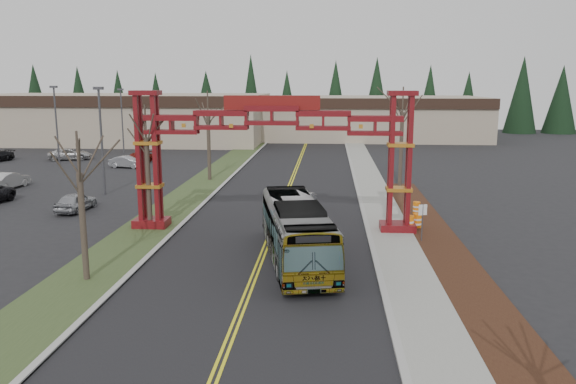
# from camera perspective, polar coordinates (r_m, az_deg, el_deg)

# --- Properties ---
(ground) EXTENTS (200.00, 200.00, 0.00)m
(ground) POSITION_cam_1_polar(r_m,az_deg,el_deg) (19.81, -7.06, -17.32)
(ground) COLOR black
(ground) RESTS_ON ground
(road) EXTENTS (12.00, 110.00, 0.02)m
(road) POSITION_cam_1_polar(r_m,az_deg,el_deg) (43.25, -0.65, -1.45)
(road) COLOR black
(road) RESTS_ON ground
(lane_line_left) EXTENTS (0.12, 100.00, 0.01)m
(lane_line_left) POSITION_cam_1_polar(r_m,az_deg,el_deg) (43.26, -0.81, -1.43)
(lane_line_left) COLOR yellow
(lane_line_left) RESTS_ON road
(lane_line_right) EXTENTS (0.12, 100.00, 0.01)m
(lane_line_right) POSITION_cam_1_polar(r_m,az_deg,el_deg) (43.24, -0.49, -1.43)
(lane_line_right) COLOR yellow
(lane_line_right) RESTS_ON road
(curb_right) EXTENTS (0.30, 110.00, 0.15)m
(curb_right) POSITION_cam_1_polar(r_m,az_deg,el_deg) (43.17, 7.52, -1.48)
(curb_right) COLOR #AAA9A4
(curb_right) RESTS_ON ground
(sidewalk_right) EXTENTS (2.60, 110.00, 0.14)m
(sidewalk_right) POSITION_cam_1_polar(r_m,az_deg,el_deg) (43.28, 9.43, -1.51)
(sidewalk_right) COLOR gray
(sidewalk_right) RESTS_ON ground
(landscape_strip) EXTENTS (2.60, 50.00, 0.12)m
(landscape_strip) POSITION_cam_1_polar(r_m,az_deg,el_deg) (29.39, 17.15, -7.95)
(landscape_strip) COLOR black
(landscape_strip) RESTS_ON ground
(grass_median) EXTENTS (4.00, 110.00, 0.08)m
(grass_median) POSITION_cam_1_polar(r_m,az_deg,el_deg) (44.63, -10.94, -1.22)
(grass_median) COLOR #374924
(grass_median) RESTS_ON ground
(curb_left) EXTENTS (0.30, 110.00, 0.15)m
(curb_left) POSITION_cam_1_polar(r_m,az_deg,el_deg) (44.18, -8.62, -1.22)
(curb_left) COLOR #AAA9A4
(curb_left) RESTS_ON ground
(gateway_arch) EXTENTS (18.20, 1.60, 8.90)m
(gateway_arch) POSITION_cam_1_polar(r_m,az_deg,el_deg) (35.42, -1.63, 5.55)
(gateway_arch) COLOR #590B12
(gateway_arch) RESTS_ON ground
(retail_building_west) EXTENTS (46.00, 22.30, 7.50)m
(retail_building_west) POSITION_cam_1_polar(r_m,az_deg,el_deg) (95.32, -16.57, 7.24)
(retail_building_west) COLOR tan
(retail_building_west) RESTS_ON ground
(retail_building_east) EXTENTS (38.00, 20.30, 7.00)m
(retail_building_east) POSITION_cam_1_polar(r_m,az_deg,el_deg) (97.41, 8.04, 7.51)
(retail_building_east) COLOR tan
(retail_building_east) RESTS_ON ground
(conifer_treeline) EXTENTS (116.10, 5.60, 13.00)m
(conifer_treeline) POSITION_cam_1_polar(r_m,az_deg,el_deg) (109.16, 2.49, 9.55)
(conifer_treeline) COLOR black
(conifer_treeline) RESTS_ON ground
(transit_bus) EXTENTS (4.91, 11.98, 3.25)m
(transit_bus) POSITION_cam_1_polar(r_m,az_deg,el_deg) (29.90, 0.84, -3.98)
(transit_bus) COLOR #B6B8BE
(transit_bus) RESTS_ON ground
(silver_sedan) EXTENTS (2.18, 4.29, 1.35)m
(silver_sedan) POSITION_cam_1_polar(r_m,az_deg,el_deg) (41.41, 1.36, -1.08)
(silver_sedan) COLOR #A5A8AD
(silver_sedan) RESTS_ON ground
(parked_car_near_a) EXTENTS (1.86, 4.22, 1.41)m
(parked_car_near_a) POSITION_cam_1_polar(r_m,az_deg,el_deg) (44.43, -20.75, -0.92)
(parked_car_near_a) COLOR #9C9EA3
(parked_car_near_a) RESTS_ON ground
(parked_car_near_b) EXTENTS (1.99, 4.72, 1.51)m
(parked_car_near_b) POSITION_cam_1_polar(r_m,az_deg,el_deg) (56.21, -26.59, 1.06)
(parked_car_near_b) COLOR #B8B8B8
(parked_car_near_b) RESTS_ON ground
(parked_car_mid_a) EXTENTS (3.40, 4.82, 1.30)m
(parked_car_mid_a) POSITION_cam_1_polar(r_m,az_deg,el_deg) (68.28, -15.14, 3.34)
(parked_car_mid_a) COLOR maroon
(parked_car_mid_a) RESTS_ON ground
(parked_car_far_a) EXTENTS (4.16, 2.09, 1.31)m
(parked_car_far_a) POSITION_cam_1_polar(r_m,az_deg,el_deg) (65.22, -16.03, 2.95)
(parked_car_far_a) COLOR #A4A6AC
(parked_car_far_a) RESTS_ON ground
(parked_car_far_b) EXTENTS (5.53, 3.70, 1.41)m
(parked_car_far_b) POSITION_cam_1_polar(r_m,az_deg,el_deg) (74.29, -21.24, 3.61)
(parked_car_far_b) COLOR silver
(parked_car_far_b) RESTS_ON ground
(bare_tree_median_near) EXTENTS (2.97, 2.97, 7.21)m
(bare_tree_median_near) POSITION_cam_1_polar(r_m,az_deg,el_deg) (27.85, -20.44, 1.74)
(bare_tree_median_near) COLOR #382D26
(bare_tree_median_near) RESTS_ON ground
(bare_tree_median_mid) EXTENTS (3.19, 3.19, 8.04)m
(bare_tree_median_mid) POSITION_cam_1_polar(r_m,az_deg,el_deg) (36.83, -14.21, 5.28)
(bare_tree_median_mid) COLOR #382D26
(bare_tree_median_mid) RESTS_ON ground
(bare_tree_median_far) EXTENTS (3.49, 3.49, 8.63)m
(bare_tree_median_far) POSITION_cam_1_polar(r_m,az_deg,el_deg) (54.57, -8.13, 7.70)
(bare_tree_median_far) COLOR #382D26
(bare_tree_median_far) RESTS_ON ground
(bare_tree_right_far) EXTENTS (3.39, 3.39, 9.03)m
(bare_tree_right_far) POSITION_cam_1_polar(r_m,az_deg,el_deg) (50.92, 11.55, 7.87)
(bare_tree_right_far) COLOR #382D26
(bare_tree_right_far) RESTS_ON ground
(light_pole_near) EXTENTS (0.78, 0.39, 9.04)m
(light_pole_near) POSITION_cam_1_polar(r_m,az_deg,el_deg) (49.61, -18.45, 5.70)
(light_pole_near) COLOR #3F3F44
(light_pole_near) RESTS_ON ground
(light_pole_mid) EXTENTS (0.78, 0.39, 9.02)m
(light_pole_mid) POSITION_cam_1_polar(r_m,az_deg,el_deg) (69.56, -22.49, 6.80)
(light_pole_mid) COLOR #3F3F44
(light_pole_mid) RESTS_ON ground
(light_pole_far) EXTENTS (0.74, 0.37, 8.58)m
(light_pole_far) POSITION_cam_1_polar(r_m,az_deg,el_deg) (79.17, -16.52, 7.42)
(light_pole_far) COLOR #3F3F44
(light_pole_far) RESTS_ON ground
(street_sign) EXTENTS (0.52, 0.21, 2.33)m
(street_sign) POSITION_cam_1_polar(r_m,az_deg,el_deg) (34.08, 13.51, -2.32)
(street_sign) COLOR #3F3F44
(street_sign) RESTS_ON ground
(barrel_south) EXTENTS (0.60, 0.60, 1.11)m
(barrel_south) POSITION_cam_1_polar(r_m,az_deg,el_deg) (36.41, 12.21, -3.23)
(barrel_south) COLOR orange
(barrel_south) RESTS_ON ground
(barrel_mid) EXTENTS (0.55, 0.55, 1.02)m
(barrel_mid) POSITION_cam_1_polar(r_m,az_deg,el_deg) (37.47, 12.99, -2.93)
(barrel_mid) COLOR orange
(barrel_mid) RESTS_ON ground
(barrel_north) EXTENTS (0.53, 0.53, 0.98)m
(barrel_north) POSITION_cam_1_polar(r_m,az_deg,el_deg) (41.32, 12.93, -1.65)
(barrel_north) COLOR orange
(barrel_north) RESTS_ON ground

